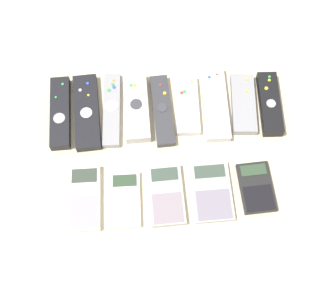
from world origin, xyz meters
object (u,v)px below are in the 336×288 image
(remote_0, at_px, (60,113))
(calculator_1, at_px, (125,200))
(remote_5, at_px, (187,105))
(remote_3, at_px, (137,107))
(remote_7, at_px, (243,104))
(remote_8, at_px, (270,104))
(remote_2, at_px, (112,110))
(remote_6, at_px, (215,104))
(calculator_0, at_px, (84,198))
(calculator_2, at_px, (166,195))
(calculator_4, at_px, (256,187))
(calculator_3, at_px, (212,192))
(remote_1, at_px, (87,112))
(remote_4, at_px, (162,110))

(remote_0, distance_m, calculator_1, 0.27)
(remote_5, bearing_deg, remote_3, -178.76)
(remote_7, relative_size, remote_8, 0.97)
(remote_0, height_order, calculator_1, remote_0)
(remote_2, height_order, remote_3, remote_3)
(remote_7, bearing_deg, calculator_1, -138.76)
(remote_6, bearing_deg, calculator_0, -144.68)
(remote_6, bearing_deg, remote_2, -179.82)
(calculator_2, height_order, calculator_4, calculator_2)
(calculator_3, bearing_deg, remote_6, 80.98)
(remote_2, relative_size, calculator_4, 1.62)
(remote_8, xyz_separation_m, calculator_0, (-0.45, -0.21, -0.00))
(calculator_2, distance_m, calculator_3, 0.10)
(remote_1, bearing_deg, remote_2, 0.40)
(remote_7, distance_m, calculator_1, 0.37)
(remote_3, xyz_separation_m, remote_6, (0.19, -0.00, -0.00))
(remote_3, distance_m, calculator_1, 0.23)
(remote_2, xyz_separation_m, remote_7, (0.32, -0.00, 0.00))
(calculator_2, bearing_deg, calculator_3, -0.83)
(remote_8, bearing_deg, remote_5, 179.20)
(remote_0, xyz_separation_m, remote_3, (0.19, 0.00, 0.00))
(remote_3, relative_size, remote_5, 1.15)
(remote_5, bearing_deg, calculator_2, -104.58)
(remote_5, height_order, remote_6, remote_6)
(remote_5, relative_size, remote_7, 0.97)
(remote_2, relative_size, calculator_3, 1.42)
(remote_7, bearing_deg, remote_0, -176.34)
(calculator_4, bearing_deg, remote_8, 70.59)
(calculator_2, relative_size, calculator_3, 1.01)
(remote_0, xyz_separation_m, calculator_2, (0.25, -0.22, -0.00))
(calculator_1, distance_m, calculator_3, 0.20)
(remote_2, distance_m, calculator_2, 0.26)
(remote_3, height_order, calculator_4, remote_3)
(remote_6, bearing_deg, calculator_1, -134.11)
(remote_4, distance_m, remote_5, 0.06)
(calculator_2, bearing_deg, remote_5, 72.14)
(remote_8, bearing_deg, remote_6, 178.32)
(calculator_1, bearing_deg, remote_8, 31.98)
(remote_1, bearing_deg, remote_6, -2.97)
(remote_0, xyz_separation_m, remote_8, (0.51, -0.01, 0.00))
(remote_4, bearing_deg, calculator_0, -134.17)
(calculator_3, bearing_deg, remote_0, 146.22)
(remote_2, bearing_deg, remote_3, 1.54)
(remote_1, xyz_separation_m, calculator_2, (0.18, -0.22, -0.00))
(calculator_0, height_order, calculator_4, calculator_0)
(remote_5, xyz_separation_m, calculator_2, (-0.06, -0.23, -0.00))
(calculator_1, bearing_deg, calculator_4, 2.56)
(remote_8, distance_m, calculator_1, 0.42)
(remote_0, distance_m, remote_4, 0.25)
(remote_3, relative_size, remote_4, 0.95)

